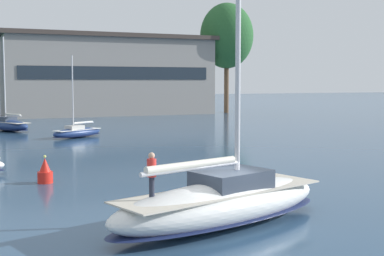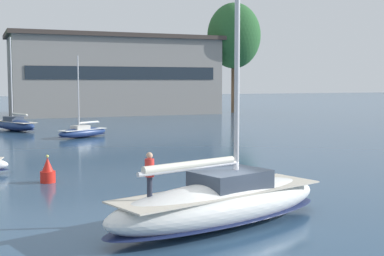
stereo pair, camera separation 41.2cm
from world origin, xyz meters
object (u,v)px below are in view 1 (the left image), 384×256
object	(u,v)px
sailboat_moored_far_slip	(8,125)
channel_buoy	(45,172)
tree_shore_left	(227,36)
sailboat_main	(222,201)
sailboat_moored_near_marina	(77,132)

from	to	relation	value
sailboat_moored_far_slip	channel_buoy	world-z (taller)	sailboat_moored_far_slip
tree_shore_left	sailboat_moored_far_slip	size ratio (longest dim) A/B	1.83
sailboat_main	sailboat_moored_near_marina	xyz separation A→B (m)	(1.22, 35.73, -0.42)
sailboat_moored_far_slip	sailboat_moored_near_marina	bearing A→B (deg)	-60.77
tree_shore_left	channel_buoy	xyz separation A→B (m)	(-40.10, -56.78, -13.27)
sailboat_moored_near_marina	channel_buoy	xyz separation A→B (m)	(-6.41, -23.75, 0.05)
tree_shore_left	channel_buoy	bearing A→B (deg)	-125.23
sailboat_main	sailboat_moored_near_marina	distance (m)	35.75
sailboat_main	sailboat_moored_far_slip	world-z (taller)	sailboat_main
sailboat_moored_near_marina	sailboat_moored_far_slip	bearing A→B (deg)	119.23
channel_buoy	sailboat_moored_near_marina	bearing A→B (deg)	74.89
sailboat_main	tree_shore_left	bearing A→B (deg)	63.08
channel_buoy	sailboat_main	bearing A→B (deg)	-66.56
tree_shore_left	sailboat_moored_near_marina	world-z (taller)	tree_shore_left
tree_shore_left	sailboat_moored_far_slip	distance (m)	47.39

